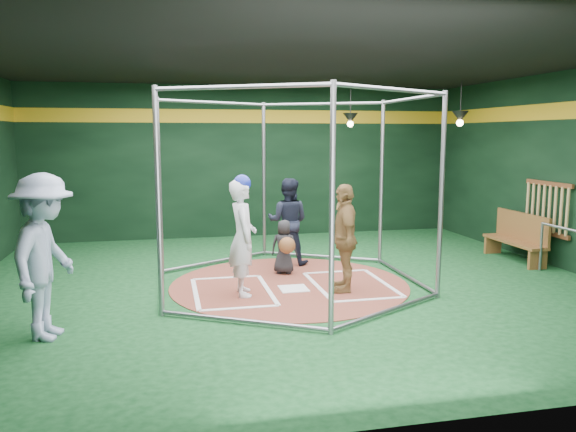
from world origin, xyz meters
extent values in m
cube|color=#0C3616|center=(0.00, 0.00, -0.01)|extent=(10.00, 9.00, 0.02)
cube|color=black|center=(0.00, 0.00, 3.50)|extent=(10.00, 9.00, 0.02)
cube|color=black|center=(0.00, 4.50, 1.75)|extent=(10.00, 0.10, 3.50)
cube|color=black|center=(0.00, -4.50, 1.75)|extent=(10.00, 0.10, 3.50)
cube|color=black|center=(5.00, 0.00, 1.75)|extent=(0.10, 9.00, 3.50)
cube|color=gold|center=(0.00, 4.47, 2.80)|extent=(10.00, 0.01, 0.30)
cube|color=gold|center=(4.97, 0.00, 2.80)|extent=(0.01, 9.00, 0.30)
cylinder|color=brown|center=(0.00, 0.00, 0.01)|extent=(3.80, 3.80, 0.01)
cube|color=white|center=(0.00, -0.30, 0.02)|extent=(0.43, 0.43, 0.01)
cube|color=white|center=(-0.95, 0.60, 0.02)|extent=(1.10, 0.07, 0.01)
cube|color=white|center=(-0.95, -1.10, 0.02)|extent=(1.10, 0.07, 0.01)
cube|color=white|center=(-1.50, -0.25, 0.02)|extent=(0.07, 1.70, 0.01)
cube|color=white|center=(-0.40, -0.25, 0.02)|extent=(0.07, 1.70, 0.01)
cube|color=white|center=(0.95, 0.60, 0.02)|extent=(1.10, 0.07, 0.01)
cube|color=white|center=(0.95, -1.10, 0.02)|extent=(1.10, 0.07, 0.01)
cube|color=white|center=(0.40, -0.25, 0.02)|extent=(0.07, 1.70, 0.01)
cube|color=white|center=(1.50, -0.25, 0.02)|extent=(0.07, 1.70, 0.01)
cylinder|color=gray|center=(1.99, 1.15, 1.50)|extent=(0.07, 0.07, 3.00)
cylinder|color=gray|center=(0.00, 2.30, 1.50)|extent=(0.07, 0.07, 3.00)
cylinder|color=gray|center=(-1.99, 1.15, 1.50)|extent=(0.07, 0.07, 3.00)
cylinder|color=gray|center=(-1.99, -1.15, 1.50)|extent=(0.07, 0.07, 3.00)
cylinder|color=gray|center=(0.00, -2.30, 1.50)|extent=(0.07, 0.07, 3.00)
cylinder|color=gray|center=(1.99, -1.15, 1.50)|extent=(0.07, 0.07, 3.00)
cylinder|color=gray|center=(1.00, 1.72, 2.95)|extent=(2.02, 1.20, 0.06)
cylinder|color=gray|center=(1.00, 1.72, 0.05)|extent=(2.02, 1.20, 0.06)
cylinder|color=gray|center=(-1.00, 1.72, 2.95)|extent=(2.02, 1.20, 0.06)
cylinder|color=gray|center=(-1.00, 1.72, 0.05)|extent=(2.02, 1.20, 0.06)
cylinder|color=gray|center=(-1.99, 0.00, 2.95)|extent=(0.06, 2.30, 0.06)
cylinder|color=gray|center=(-1.99, 0.00, 0.05)|extent=(0.06, 2.30, 0.06)
cylinder|color=gray|center=(-1.00, -1.73, 2.95)|extent=(2.02, 1.20, 0.06)
cylinder|color=gray|center=(-1.00, -1.73, 0.05)|extent=(2.02, 1.20, 0.06)
cylinder|color=gray|center=(1.00, -1.73, 2.95)|extent=(2.02, 1.20, 0.06)
cylinder|color=gray|center=(1.00, -1.73, 0.05)|extent=(2.02, 1.20, 0.06)
cylinder|color=gray|center=(1.99, 0.00, 2.95)|extent=(0.06, 2.30, 0.06)
cylinder|color=gray|center=(1.99, 0.00, 0.05)|extent=(0.06, 2.30, 0.06)
cube|color=brown|center=(4.94, 0.40, 1.50)|extent=(0.05, 1.25, 0.08)
cube|color=brown|center=(4.94, 0.40, 0.60)|extent=(0.05, 1.25, 0.08)
cylinder|color=tan|center=(4.92, -0.15, 1.05)|extent=(0.06, 0.06, 0.85)
cylinder|color=tan|center=(4.92, 0.01, 1.05)|extent=(0.06, 0.06, 0.85)
cylinder|color=tan|center=(4.92, 0.16, 1.05)|extent=(0.06, 0.06, 0.85)
cylinder|color=tan|center=(4.92, 0.32, 1.05)|extent=(0.06, 0.06, 0.85)
cylinder|color=tan|center=(4.92, 0.48, 1.05)|extent=(0.06, 0.06, 0.85)
cylinder|color=tan|center=(4.92, 0.64, 1.05)|extent=(0.06, 0.06, 0.85)
cylinder|color=tan|center=(4.92, 0.79, 1.05)|extent=(0.06, 0.06, 0.85)
cylinder|color=tan|center=(4.92, 0.95, 1.05)|extent=(0.06, 0.06, 0.85)
cone|color=black|center=(2.20, 3.60, 2.75)|extent=(0.34, 0.34, 0.22)
sphere|color=#FFD899|center=(2.20, 3.60, 2.62)|extent=(0.14, 0.14, 0.14)
cylinder|color=black|center=(2.20, 3.60, 3.10)|extent=(0.02, 0.02, 0.70)
cone|color=black|center=(4.00, 2.00, 2.75)|extent=(0.34, 0.34, 0.22)
sphere|color=#FFD899|center=(4.00, 2.00, 2.62)|extent=(0.14, 0.14, 0.14)
cylinder|color=black|center=(4.00, 2.00, 3.10)|extent=(0.02, 0.02, 0.70)
imported|color=silver|center=(-0.80, -0.42, 0.88)|extent=(0.41, 0.63, 1.73)
sphere|color=navy|center=(-0.80, -0.42, 1.68)|extent=(0.26, 0.26, 0.26)
imported|color=#AF864B|center=(0.74, -0.54, 0.83)|extent=(0.56, 1.02, 1.64)
imported|color=black|center=(0.06, 0.71, 0.48)|extent=(0.54, 0.45, 0.93)
sphere|color=brown|center=(0.06, 0.46, 0.55)|extent=(0.28, 0.28, 0.28)
imported|color=black|center=(0.29, 1.41, 0.81)|extent=(0.95, 0.86, 1.59)
imported|color=#91A1C1|center=(-3.29, -1.68, 0.98)|extent=(0.98, 1.39, 1.95)
cube|color=brown|center=(4.55, 0.76, 0.37)|extent=(0.37, 1.58, 0.05)
cube|color=brown|center=(4.70, 0.76, 0.66)|extent=(0.05, 1.58, 0.53)
cube|color=brown|center=(4.55, 0.06, 0.18)|extent=(0.35, 0.07, 0.35)
cube|color=brown|center=(4.55, 1.47, 0.18)|extent=(0.35, 0.07, 0.35)
cylinder|color=gray|center=(4.55, -0.01, 0.43)|extent=(0.05, 0.05, 0.86)
cylinder|color=gray|center=(4.55, -0.49, 0.84)|extent=(0.05, 0.96, 0.05)
camera|label=1|loc=(-1.90, -8.53, 2.39)|focal=35.00mm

